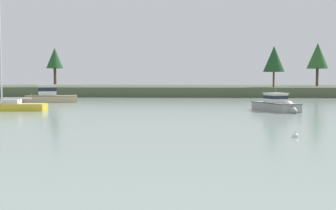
{
  "coord_description": "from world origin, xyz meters",
  "views": [
    {
      "loc": [
        4.6,
        -4.76,
        3.72
      ],
      "look_at": [
        2.93,
        26.27,
        1.77
      ],
      "focal_mm": 42.52,
      "sensor_mm": 36.0,
      "label": 1
    }
  ],
  "objects_px": {
    "cruiser_sand": "(46,99)",
    "cruiser_grey": "(279,108)",
    "sailboat_yellow": "(8,108)",
    "mooring_buoy_white": "(295,136)"
  },
  "relations": [
    {
      "from": "cruiser_grey",
      "to": "mooring_buoy_white",
      "type": "xyz_separation_m",
      "value": [
        -3.71,
        -21.52,
        -0.39
      ]
    },
    {
      "from": "sailboat_yellow",
      "to": "mooring_buoy_white",
      "type": "relative_size",
      "value": 30.55
    },
    {
      "from": "cruiser_grey",
      "to": "sailboat_yellow",
      "type": "height_order",
      "value": "sailboat_yellow"
    },
    {
      "from": "sailboat_yellow",
      "to": "mooring_buoy_white",
      "type": "xyz_separation_m",
      "value": [
        29.1,
        -21.25,
        -0.21
      ]
    },
    {
      "from": "cruiser_sand",
      "to": "mooring_buoy_white",
      "type": "distance_m",
      "value": 49.29
    },
    {
      "from": "cruiser_grey",
      "to": "mooring_buoy_white",
      "type": "bearing_deg",
      "value": -99.79
    },
    {
      "from": "cruiser_grey",
      "to": "sailboat_yellow",
      "type": "xyz_separation_m",
      "value": [
        -32.82,
        -0.27,
        -0.18
      ]
    },
    {
      "from": "cruiser_sand",
      "to": "mooring_buoy_white",
      "type": "height_order",
      "value": "cruiser_sand"
    },
    {
      "from": "cruiser_sand",
      "to": "cruiser_grey",
      "type": "relative_size",
      "value": 1.21
    },
    {
      "from": "cruiser_grey",
      "to": "sailboat_yellow",
      "type": "relative_size",
      "value": 0.59
    }
  ]
}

